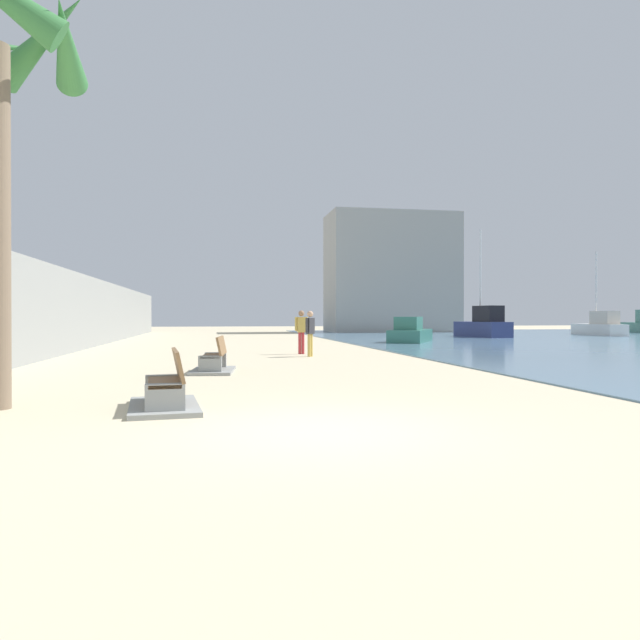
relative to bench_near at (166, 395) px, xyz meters
The scene contains 10 objects.
ground_plane 15.89m from the bench_near, 82.18° to the left, with size 120.00×120.00×0.00m, color beige.
seawall 16.68m from the bench_near, 108.74° to the left, with size 0.80×64.00×3.42m, color gray.
bench_near is the anchor object (origin of this frame).
bench_far 6.36m from the bench_near, 82.75° to the left, with size 1.32×2.20×0.98m.
person_walking 14.07m from the bench_near, 72.27° to the left, with size 0.53×0.24×1.76m.
person_standing 12.67m from the bench_near, 69.71° to the left, with size 0.41×0.39×1.72m.
boat_mid_bay 43.33m from the bench_near, 45.60° to the left, with size 2.30×6.39×6.55m.
boat_far_left 35.00m from the bench_near, 55.77° to the left, with size 2.38×5.04×7.67m.
boat_distant 25.38m from the bench_near, 61.86° to the left, with size 4.00×5.24×1.45m.
harbor_building 47.40m from the bench_near, 68.23° to the left, with size 12.00×6.00×11.15m, color #9E9E99.
Camera 1 is at (-1.40, -7.75, 1.54)m, focal length 33.07 mm.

